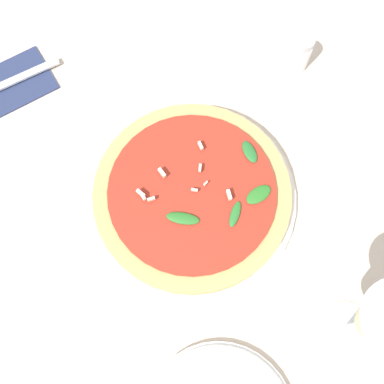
# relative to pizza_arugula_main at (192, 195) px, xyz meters

# --- Properties ---
(ground_plane) EXTENTS (6.00, 6.00, 0.00)m
(ground_plane) POSITION_rel_pizza_arugula_main_xyz_m (-0.01, 0.02, -0.02)
(ground_plane) COLOR beige
(pizza_arugula_main) EXTENTS (0.30, 0.30, 0.05)m
(pizza_arugula_main) POSITION_rel_pizza_arugula_main_xyz_m (0.00, 0.00, 0.00)
(pizza_arugula_main) COLOR white
(pizza_arugula_main) RESTS_ON ground_plane
(napkin) EXTENTS (0.15, 0.10, 0.01)m
(napkin) POSITION_rel_pizza_arugula_main_xyz_m (0.13, -0.32, -0.01)
(napkin) COLOR navy
(napkin) RESTS_ON ground_plane
(fork) EXTENTS (0.20, 0.04, 0.00)m
(fork) POSITION_rel_pizza_arugula_main_xyz_m (0.14, -0.32, -0.01)
(fork) COLOR silver
(fork) RESTS_ON ground_plane
(shaker_pepper) EXTENTS (0.03, 0.03, 0.07)m
(shaker_pepper) POSITION_rel_pizza_arugula_main_xyz_m (-0.27, -0.09, 0.02)
(shaker_pepper) COLOR silver
(shaker_pepper) RESTS_ON ground_plane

